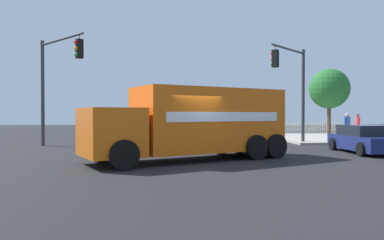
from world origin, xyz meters
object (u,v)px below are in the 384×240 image
at_px(pedestrian_crossing, 347,124).
at_px(shade_tree_near, 329,89).
at_px(delivery_truck, 195,123).
at_px(traffic_light_primary, 54,75).
at_px(traffic_light_secondary, 294,80).
at_px(sedan_navy, 365,140).
at_px(pedestrian_near_corner, 358,123).

xyz_separation_m(pedestrian_crossing, shade_tree_near, (-1.74, -6.60, 2.83)).
height_order(delivery_truck, traffic_light_primary, traffic_light_primary).
height_order(traffic_light_secondary, shade_tree_near, traffic_light_secondary).
bearing_deg(sedan_navy, shade_tree_near, -107.97).
xyz_separation_m(delivery_truck, traffic_light_secondary, (-6.39, -6.66, 2.39)).
bearing_deg(pedestrian_crossing, traffic_light_secondary, 28.13).
height_order(traffic_light_primary, shade_tree_near, traffic_light_primary).
bearing_deg(shade_tree_near, traffic_light_secondary, 55.29).
xyz_separation_m(sedan_navy, pedestrian_near_corner, (-5.52, -10.95, 0.51)).
distance_m(traffic_light_primary, traffic_light_secondary, 13.71).
xyz_separation_m(traffic_light_secondary, pedestrian_crossing, (-4.49, -2.40, -2.73)).
relative_size(sedan_navy, pedestrian_crossing, 2.45).
bearing_deg(delivery_truck, traffic_light_primary, -39.38).
xyz_separation_m(traffic_light_secondary, shade_tree_near, (-6.23, -9.00, 0.11)).
height_order(traffic_light_primary, traffic_light_secondary, traffic_light_primary).
height_order(sedan_navy, pedestrian_crossing, pedestrian_crossing).
xyz_separation_m(traffic_light_secondary, pedestrian_near_corner, (-7.36, -6.41, -2.74)).
xyz_separation_m(traffic_light_primary, traffic_light_secondary, (-13.69, -0.67, -0.13)).
xyz_separation_m(sedan_navy, pedestrian_crossing, (-2.65, -6.94, 0.53)).
relative_size(delivery_truck, shade_tree_near, 1.51).
bearing_deg(traffic_light_primary, delivery_truck, 140.62).
bearing_deg(traffic_light_secondary, sedan_navy, 112.11).
distance_m(delivery_truck, pedestrian_crossing, 14.17).
distance_m(delivery_truck, pedestrian_near_corner, 18.98).
bearing_deg(pedestrian_crossing, pedestrian_near_corner, -125.58).
bearing_deg(delivery_truck, traffic_light_secondary, -133.83).
relative_size(traffic_light_primary, sedan_navy, 1.40).
height_order(traffic_light_secondary, pedestrian_near_corner, traffic_light_secondary).
distance_m(sedan_navy, shade_tree_near, 14.62).
height_order(delivery_truck, shade_tree_near, shade_tree_near).
bearing_deg(traffic_light_primary, shade_tree_near, -154.12).
height_order(traffic_light_secondary, sedan_navy, traffic_light_secondary).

